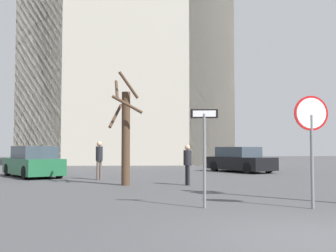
{
  "coord_description": "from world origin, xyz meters",
  "views": [
    {
      "loc": [
        -2.96,
        -6.4,
        1.5
      ],
      "look_at": [
        -1.0,
        16.25,
        2.71
      ],
      "focal_mm": 42.77,
      "sensor_mm": 36.0,
      "label": 1
    }
  ],
  "objects_px": {
    "cathedral": "(129,56)",
    "pedestrian_walking": "(99,156)",
    "parked_car_far_green": "(33,162)",
    "stop_sign": "(311,128)",
    "pedestrian_standing": "(187,161)",
    "one_way_arrow_sign": "(204,146)",
    "bare_tree": "(125,133)",
    "parked_car_near_black": "(240,160)"
  },
  "relations": [
    {
      "from": "one_way_arrow_sign",
      "to": "cathedral",
      "type": "bearing_deg",
      "value": 94.46
    },
    {
      "from": "bare_tree",
      "to": "parked_car_far_green",
      "type": "bearing_deg",
      "value": 133.91
    },
    {
      "from": "one_way_arrow_sign",
      "to": "parked_car_near_black",
      "type": "bearing_deg",
      "value": 71.52
    },
    {
      "from": "stop_sign",
      "to": "parked_car_near_black",
      "type": "distance_m",
      "value": 14.72
    },
    {
      "from": "stop_sign",
      "to": "pedestrian_walking",
      "type": "relative_size",
      "value": 1.56
    },
    {
      "from": "cathedral",
      "to": "stop_sign",
      "type": "bearing_deg",
      "value": -80.4
    },
    {
      "from": "cathedral",
      "to": "stop_sign",
      "type": "height_order",
      "value": "cathedral"
    },
    {
      "from": "bare_tree",
      "to": "pedestrian_standing",
      "type": "height_order",
      "value": "bare_tree"
    },
    {
      "from": "cathedral",
      "to": "pedestrian_walking",
      "type": "distance_m",
      "value": 21.17
    },
    {
      "from": "stop_sign",
      "to": "one_way_arrow_sign",
      "type": "distance_m",
      "value": 2.67
    },
    {
      "from": "cathedral",
      "to": "pedestrian_standing",
      "type": "xyz_separation_m",
      "value": [
        2.57,
        -22.12,
        -9.21
      ]
    },
    {
      "from": "one_way_arrow_sign",
      "to": "pedestrian_standing",
      "type": "distance_m",
      "value": 5.97
    },
    {
      "from": "parked_car_near_black",
      "to": "pedestrian_walking",
      "type": "relative_size",
      "value": 2.65
    },
    {
      "from": "parked_car_far_green",
      "to": "stop_sign",
      "type": "bearing_deg",
      "value": -50.3
    },
    {
      "from": "cathedral",
      "to": "parked_car_near_black",
      "type": "xyz_separation_m",
      "value": [
        6.92,
        -13.88,
        -9.46
      ]
    },
    {
      "from": "cathedral",
      "to": "parked_car_far_green",
      "type": "xyz_separation_m",
      "value": [
        -4.66,
        -17.0,
        -9.45
      ]
    },
    {
      "from": "bare_tree",
      "to": "parked_car_near_black",
      "type": "height_order",
      "value": "bare_tree"
    },
    {
      "from": "pedestrian_walking",
      "to": "one_way_arrow_sign",
      "type": "bearing_deg",
      "value": -69.56
    },
    {
      "from": "stop_sign",
      "to": "parked_car_far_green",
      "type": "distance_m",
      "value": 14.87
    },
    {
      "from": "stop_sign",
      "to": "pedestrian_standing",
      "type": "relative_size",
      "value": 1.73
    },
    {
      "from": "stop_sign",
      "to": "one_way_arrow_sign",
      "type": "height_order",
      "value": "stop_sign"
    },
    {
      "from": "stop_sign",
      "to": "parked_car_far_green",
      "type": "relative_size",
      "value": 0.57
    },
    {
      "from": "cathedral",
      "to": "pedestrian_standing",
      "type": "distance_m",
      "value": 24.1
    },
    {
      "from": "stop_sign",
      "to": "pedestrian_walking",
      "type": "xyz_separation_m",
      "value": [
        -5.96,
        9.31,
        -0.89
      ]
    },
    {
      "from": "cathedral",
      "to": "parked_car_near_black",
      "type": "height_order",
      "value": "cathedral"
    },
    {
      "from": "bare_tree",
      "to": "pedestrian_walking",
      "type": "height_order",
      "value": "bare_tree"
    },
    {
      "from": "cathedral",
      "to": "one_way_arrow_sign",
      "type": "relative_size",
      "value": 13.87
    },
    {
      "from": "pedestrian_walking",
      "to": "pedestrian_standing",
      "type": "bearing_deg",
      "value": -39.16
    },
    {
      "from": "stop_sign",
      "to": "pedestrian_standing",
      "type": "xyz_separation_m",
      "value": [
        -2.23,
        6.28,
        -1.01
      ]
    },
    {
      "from": "cathedral",
      "to": "one_way_arrow_sign",
      "type": "distance_m",
      "value": 29.44
    },
    {
      "from": "parked_car_near_black",
      "to": "pedestrian_walking",
      "type": "height_order",
      "value": "pedestrian_walking"
    },
    {
      "from": "stop_sign",
      "to": "parked_car_near_black",
      "type": "xyz_separation_m",
      "value": [
        2.12,
        14.51,
        -1.26
      ]
    },
    {
      "from": "cathedral",
      "to": "pedestrian_walking",
      "type": "bearing_deg",
      "value": -93.46
    },
    {
      "from": "parked_car_far_green",
      "to": "pedestrian_standing",
      "type": "height_order",
      "value": "pedestrian_standing"
    },
    {
      "from": "bare_tree",
      "to": "pedestrian_walking",
      "type": "xyz_separation_m",
      "value": [
        -1.26,
        2.86,
        -0.98
      ]
    },
    {
      "from": "bare_tree",
      "to": "one_way_arrow_sign",
      "type": "bearing_deg",
      "value": -71.14
    },
    {
      "from": "one_way_arrow_sign",
      "to": "parked_car_far_green",
      "type": "xyz_separation_m",
      "value": [
        -6.85,
        11.06,
        -0.81
      ]
    },
    {
      "from": "pedestrian_standing",
      "to": "parked_car_near_black",
      "type": "bearing_deg",
      "value": 62.14
    },
    {
      "from": "one_way_arrow_sign",
      "to": "parked_car_far_green",
      "type": "bearing_deg",
      "value": 121.78
    },
    {
      "from": "bare_tree",
      "to": "pedestrian_walking",
      "type": "distance_m",
      "value": 3.27
    },
    {
      "from": "stop_sign",
      "to": "parked_car_near_black",
      "type": "relative_size",
      "value": 0.59
    },
    {
      "from": "bare_tree",
      "to": "parked_car_far_green",
      "type": "xyz_separation_m",
      "value": [
        -4.76,
        4.95,
        -1.34
      ]
    }
  ]
}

